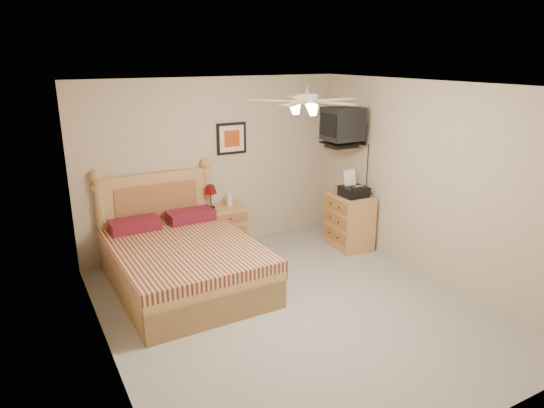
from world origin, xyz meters
The scene contains 17 objects.
floor centered at (0.00, 0.00, 0.00)m, with size 4.50×4.50×0.00m, color gray.
ceiling centered at (0.00, 0.00, 2.50)m, with size 4.00×4.50×0.04m, color white.
wall_back centered at (0.00, 2.25, 1.25)m, with size 4.00×0.04×2.50m, color #BFAA8D.
wall_front centered at (0.00, -2.25, 1.25)m, with size 4.00×0.04×2.50m, color #BFAA8D.
wall_left centered at (-2.00, 0.00, 1.25)m, with size 0.04×4.50×2.50m, color #BFAA8D.
wall_right centered at (2.00, 0.00, 1.25)m, with size 0.04×4.50×2.50m, color #BFAA8D.
bed centered at (-0.89, 1.12, 0.69)m, with size 1.63×2.14×1.39m, color tan, non-canonical shape.
nightstand centered at (0.01, 2.00, 0.33)m, with size 0.62×0.46×0.67m, color #A8733B.
table_lamp centered at (-0.15, 2.06, 0.84)m, with size 0.19×0.19×0.35m, color #5E0C0B, non-canonical shape.
lotion_bottle centered at (0.12, 2.02, 0.79)m, with size 0.09×0.09×0.24m, color silver.
framed_picture centered at (0.27, 2.23, 1.62)m, with size 0.46×0.04×0.46m, color black.
dresser centered at (1.73, 1.25, 0.41)m, with size 0.48×0.70×0.82m, color #A96F35.
fax_machine centered at (1.70, 1.13, 1.01)m, with size 0.35×0.37×0.37m, color black, non-canonical shape.
magazine_lower centered at (1.70, 1.53, 0.83)m, with size 0.21×0.28×0.03m, color #B2AB92.
magazine_upper centered at (1.70, 1.52, 0.86)m, with size 0.19×0.26×0.02m, color gray.
wall_tv centered at (1.75, 1.34, 1.81)m, with size 0.56×0.46×0.58m, color black, non-canonical shape.
ceiling_fan centered at (0.00, -0.20, 2.36)m, with size 1.14×1.14×0.28m, color silver, non-canonical shape.
Camera 1 is at (-2.59, -4.22, 2.79)m, focal length 32.00 mm.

